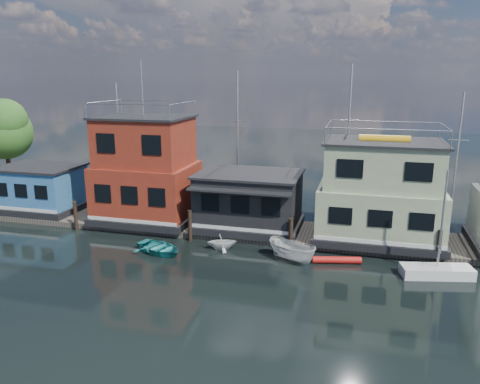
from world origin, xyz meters
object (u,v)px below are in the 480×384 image
(day_sailer, at_px, (437,270))
(houseboat_red, at_px, (146,172))
(houseboat_blue, at_px, (41,188))
(houseboat_green, at_px, (380,193))
(motorboat, at_px, (292,251))
(dinghy_white, at_px, (222,242))
(red_kayak, at_px, (337,260))
(dinghy_teal, at_px, (159,248))
(houseboat_dark, at_px, (249,201))

(day_sailer, bearing_deg, houseboat_red, 154.55)
(houseboat_blue, distance_m, houseboat_green, 26.53)
(houseboat_green, bearing_deg, motorboat, -137.68)
(houseboat_red, distance_m, motorboat, 13.23)
(motorboat, xyz_separation_m, day_sailer, (8.31, -0.08, -0.30))
(dinghy_white, bearing_deg, houseboat_blue, 57.11)
(dinghy_white, bearing_deg, motorboat, -120.48)
(houseboat_red, height_order, motorboat, houseboat_red)
(dinghy_white, xyz_separation_m, day_sailer, (13.13, -0.96, -0.14))
(houseboat_red, height_order, red_kayak, houseboat_red)
(dinghy_teal, bearing_deg, houseboat_dark, -17.29)
(houseboat_dark, height_order, dinghy_teal, houseboat_dark)
(houseboat_blue, relative_size, dinghy_white, 3.19)
(houseboat_dark, bearing_deg, motorboat, -49.79)
(motorboat, bearing_deg, dinghy_white, 111.09)
(dinghy_teal, bearing_deg, houseboat_blue, 90.01)
(dinghy_teal, bearing_deg, motorboat, -61.49)
(red_kayak, bearing_deg, houseboat_red, 151.06)
(houseboat_dark, height_order, dinghy_white, houseboat_dark)
(dinghy_white, height_order, motorboat, motorboat)
(houseboat_blue, bearing_deg, day_sailer, -9.02)
(houseboat_dark, relative_size, dinghy_teal, 2.11)
(dinghy_teal, bearing_deg, houseboat_green, -45.15)
(motorboat, relative_size, dinghy_teal, 1.01)
(houseboat_red, bearing_deg, dinghy_white, -27.94)
(red_kayak, bearing_deg, day_sailer, -17.90)
(motorboat, xyz_separation_m, dinghy_teal, (-8.52, -0.82, -0.32))
(houseboat_dark, height_order, red_kayak, houseboat_dark)
(houseboat_red, distance_m, day_sailer, 21.09)
(houseboat_dark, bearing_deg, houseboat_blue, 179.94)
(houseboat_dark, distance_m, dinghy_white, 4.29)
(houseboat_green, relative_size, dinghy_teal, 2.40)
(motorboat, bearing_deg, houseboat_dark, 71.66)
(houseboat_blue, bearing_deg, houseboat_dark, -0.06)
(houseboat_blue, distance_m, day_sailer, 30.15)
(day_sailer, bearing_deg, houseboat_dark, 146.66)
(dinghy_teal, xyz_separation_m, day_sailer, (16.83, 0.75, 0.02))
(houseboat_red, height_order, houseboat_green, houseboat_red)
(houseboat_green, bearing_deg, houseboat_red, -180.00)
(houseboat_blue, height_order, houseboat_dark, houseboat_dark)
(houseboat_red, bearing_deg, motorboat, -21.29)
(red_kayak, relative_size, day_sailer, 0.48)
(dinghy_teal, bearing_deg, day_sailer, -64.47)
(houseboat_red, height_order, day_sailer, houseboat_red)
(houseboat_red, xyz_separation_m, houseboat_green, (17.00, 0.00, -0.55))
(houseboat_green, bearing_deg, day_sailer, -55.69)
(houseboat_dark, bearing_deg, dinghy_teal, -130.28)
(houseboat_blue, distance_m, red_kayak, 24.54)
(houseboat_blue, height_order, dinghy_white, houseboat_blue)
(red_kayak, relative_size, motorboat, 0.84)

